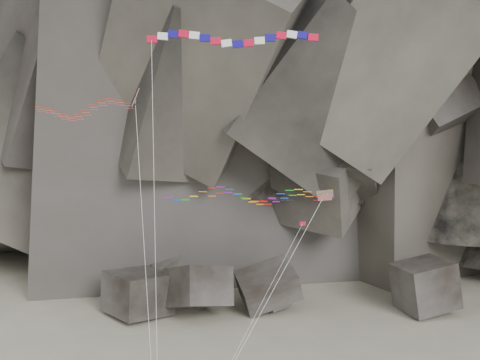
% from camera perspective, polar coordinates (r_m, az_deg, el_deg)
% --- Properties ---
extents(headland, '(110.00, 70.00, 84.00)m').
position_cam_1_polar(headland, '(115.53, 4.69, 14.52)').
color(headland, '#534D44').
rests_on(headland, ground).
extents(boulder_field, '(62.04, 20.07, 8.46)m').
position_cam_1_polar(boulder_field, '(80.88, 2.34, -10.75)').
color(boulder_field, '#47423F').
rests_on(boulder_field, ground).
extents(delta_kite, '(13.56, 11.00, 27.34)m').
position_cam_1_polar(delta_kite, '(49.83, -14.95, 6.54)').
color(delta_kite, red).
rests_on(delta_kite, ground).
extents(banner_kite, '(12.57, 10.99, 31.41)m').
position_cam_1_polar(banner_kite, '(45.59, -0.78, 13.13)').
color(banner_kite, red).
rests_on(banner_kite, ground).
extents(parafoil_kite, '(13.92, 12.54, 19.35)m').
position_cam_1_polar(parafoil_kite, '(48.24, -0.04, -1.41)').
color(parafoil_kite, gold).
rests_on(parafoil_kite, ground).
extents(pennant_kite, '(8.83, 10.06, 17.08)m').
position_cam_1_polar(pennant_kite, '(44.95, 2.69, -10.35)').
color(pennant_kite, red).
rests_on(pennant_kite, ground).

